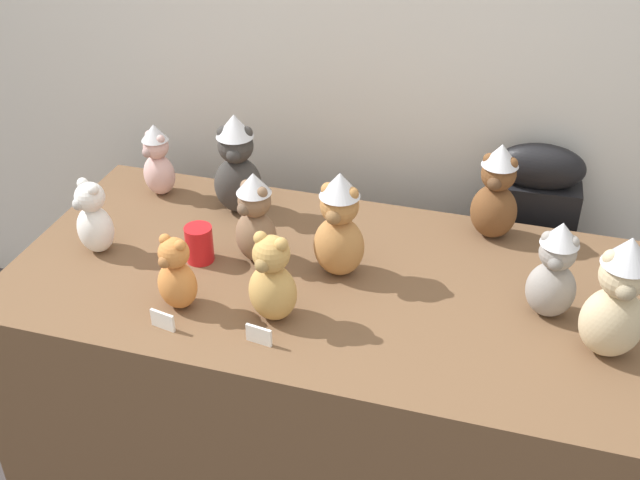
% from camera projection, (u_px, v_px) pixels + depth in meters
% --- Properties ---
extents(wall_back, '(7.00, 0.08, 2.60)m').
position_uv_depth(wall_back, '(382.00, 11.00, 2.47)').
color(wall_back, silver).
rests_on(wall_back, ground_plane).
extents(display_table, '(1.75, 0.89, 0.75)m').
position_uv_depth(display_table, '(320.00, 375.00, 2.41)').
color(display_table, brown).
rests_on(display_table, ground_plane).
extents(instrument_case, '(0.28, 0.13, 0.97)m').
position_uv_depth(instrument_case, '(522.00, 271.00, 2.68)').
color(instrument_case, black).
rests_on(instrument_case, ground_plane).
extents(teddy_bear_caramel, '(0.15, 0.13, 0.32)m').
position_uv_depth(teddy_bear_caramel, '(339.00, 226.00, 2.14)').
color(teddy_bear_caramel, '#B27A42').
rests_on(teddy_bear_caramel, display_table).
extents(teddy_bear_charcoal, '(0.18, 0.16, 0.33)m').
position_uv_depth(teddy_bear_charcoal, '(237.00, 165.00, 2.42)').
color(teddy_bear_charcoal, '#383533').
rests_on(teddy_bear_charcoal, display_table).
extents(teddy_bear_chestnut, '(0.15, 0.14, 0.31)m').
position_uv_depth(teddy_bear_chestnut, '(496.00, 193.00, 2.30)').
color(teddy_bear_chestnut, brown).
rests_on(teddy_bear_chestnut, display_table).
extents(teddy_bear_blush, '(0.14, 0.13, 0.25)m').
position_uv_depth(teddy_bear_blush, '(158.00, 160.00, 2.54)').
color(teddy_bear_blush, beige).
rests_on(teddy_bear_blush, display_table).
extents(teddy_bear_snow, '(0.15, 0.14, 0.23)m').
position_uv_depth(teddy_bear_snow, '(94.00, 219.00, 2.26)').
color(teddy_bear_snow, white).
rests_on(teddy_bear_snow, display_table).
extents(teddy_bear_sand, '(0.17, 0.15, 0.34)m').
position_uv_depth(teddy_bear_sand, '(617.00, 299.00, 1.85)').
color(teddy_bear_sand, '#CCB78E').
rests_on(teddy_bear_sand, display_table).
extents(teddy_bear_mocha, '(0.16, 0.15, 0.28)m').
position_uv_depth(teddy_bear_mocha, '(255.00, 219.00, 2.20)').
color(teddy_bear_mocha, '#7F6047').
rests_on(teddy_bear_mocha, display_table).
extents(teddy_bear_ginger, '(0.13, 0.12, 0.22)m').
position_uv_depth(teddy_bear_ginger, '(176.00, 275.00, 2.04)').
color(teddy_bear_ginger, '#D17F3D').
rests_on(teddy_bear_ginger, display_table).
extents(teddy_bear_honey, '(0.15, 0.13, 0.25)m').
position_uv_depth(teddy_bear_honey, '(272.00, 280.00, 1.99)').
color(teddy_bear_honey, tan).
rests_on(teddy_bear_honey, display_table).
extents(teddy_bear_ash, '(0.13, 0.12, 0.28)m').
position_uv_depth(teddy_bear_ash, '(554.00, 271.00, 1.99)').
color(teddy_bear_ash, gray).
rests_on(teddy_bear_ash, display_table).
extents(party_cup_red, '(0.08, 0.08, 0.11)m').
position_uv_depth(party_cup_red, '(199.00, 244.00, 2.25)').
color(party_cup_red, red).
rests_on(party_cup_red, display_table).
extents(name_card_front_left, '(0.07, 0.02, 0.05)m').
position_uv_depth(name_card_front_left, '(163.00, 320.00, 2.00)').
color(name_card_front_left, white).
rests_on(name_card_front_left, display_table).
extents(name_card_front_middle, '(0.07, 0.02, 0.05)m').
position_uv_depth(name_card_front_middle, '(259.00, 335.00, 1.95)').
color(name_card_front_middle, white).
rests_on(name_card_front_middle, display_table).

